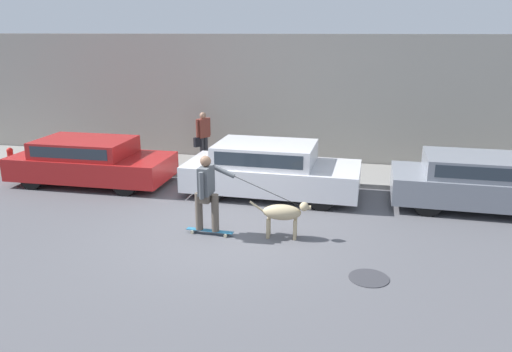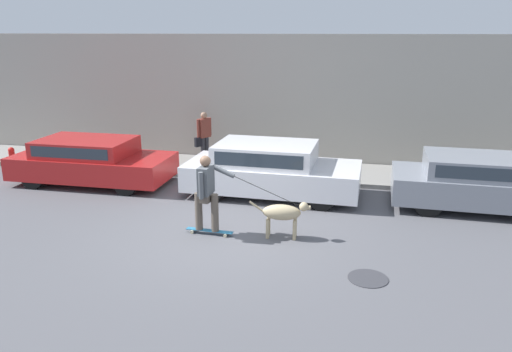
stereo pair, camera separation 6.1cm
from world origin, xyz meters
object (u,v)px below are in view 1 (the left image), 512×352
Objects in this scene: parked_car_2 at (484,183)px; dog at (283,213)px; parked_car_1 at (270,170)px; parked_car_0 at (90,161)px; pedestrian_with_bag at (203,135)px; fire_hydrant at (11,158)px; skateboarder at (207,191)px.

parked_car_2 is 4.95m from dog.
parked_car_2 is at bearing 1.71° from parked_car_1.
parked_car_0 is 2.75× the size of pedestrian_with_bag.
parked_car_1 is 3.56× the size of dog.
parked_car_0 is 3.10m from fire_hydrant.
parked_car_1 is at bearing -0.07° from parked_car_0.
parked_car_1 is at bearing -5.33° from fire_hydrant.
parked_car_1 reaches higher than fire_hydrant.
skateboarder is 5.29m from pedestrian_with_bag.
parked_car_0 is 1.77× the size of skateboarder.
parked_car_2 is at bearing -163.46° from pedestrian_with_bag.
pedestrian_with_bag reaches higher than skateboarder.
dog is at bearing -72.68° from parked_car_1.
dog is 1.57m from skateboarder.
parked_car_1 is at bearing 102.19° from dog.
skateboarder is at bearing -33.87° from parked_car_0.
dog is (5.59, -2.59, -0.09)m from parked_car_0.
parked_car_0 is 4.93m from skateboarder.
parked_car_0 is 6.16m from dog.
fire_hydrant is at bearing 166.12° from parked_car_0.
parked_car_0 is 3.45× the size of dog.
fire_hydrant is (-3.00, 0.74, -0.25)m from parked_car_0.
dog is at bearing -24.97° from parked_car_0.
pedestrian_with_bag is 2.25× the size of fire_hydrant.
pedestrian_with_bag reaches higher than dog.
parked_car_1 is at bearing -178.29° from parked_car_2.
pedestrian_with_bag is (-2.45, 2.29, 0.32)m from parked_car_1.
skateboarder is at bearing -178.13° from dog.
parked_car_2 is 3.45× the size of dog.
skateboarder reaches higher than parked_car_2.
dog is at bearing -21.18° from fire_hydrant.
skateboarder is (-0.78, -2.73, 0.28)m from parked_car_1.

